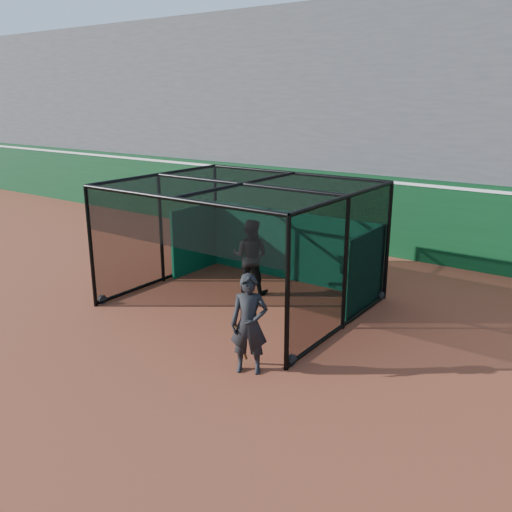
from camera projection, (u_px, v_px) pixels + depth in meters
The scene contains 6 objects.
ground at pixel (163, 332), 11.64m from camera, with size 120.00×120.00×0.00m, color brown.
outfield_wall at pixel (345, 209), 17.91m from camera, with size 50.00×0.50×2.50m.
grandstand at pixel (395, 107), 19.95m from camera, with size 50.00×7.85×8.95m.
batting_cage at pixel (243, 245), 12.94m from camera, with size 5.53×4.66×2.92m.
batter at pixel (250, 256), 13.74m from camera, with size 0.93×0.73×1.92m, color black.
on_deck_player at pixel (249, 324), 9.71m from camera, with size 0.81×0.72×1.87m.
Camera 1 is at (7.86, -7.54, 4.85)m, focal length 38.00 mm.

